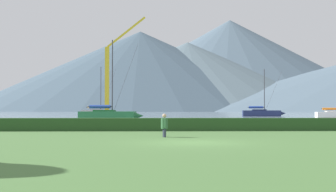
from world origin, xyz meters
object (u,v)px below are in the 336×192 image
(sailboat_slip_8, at_px, (336,114))
(dock_crane, at_px, (109,84))
(sailboat_slip_6, at_px, (98,112))
(person_seated_viewer, at_px, (164,124))
(sailboat_slip_9, at_px, (108,115))
(sailboat_slip_3, at_px, (262,113))

(sailboat_slip_8, height_order, dock_crane, dock_crane)
(sailboat_slip_6, distance_m, person_seated_viewer, 84.92)
(sailboat_slip_9, distance_m, person_seated_viewer, 36.46)
(person_seated_viewer, bearing_deg, sailboat_slip_6, 86.41)
(sailboat_slip_3, bearing_deg, sailboat_slip_9, -125.91)
(sailboat_slip_6, xyz_separation_m, person_seated_viewer, (13.84, -83.78, -0.05))
(person_seated_viewer, xyz_separation_m, dock_crane, (-9.52, 65.08, 5.74))
(sailboat_slip_8, bearing_deg, dock_crane, 166.60)
(sailboat_slip_8, xyz_separation_m, sailboat_slip_9, (-36.26, -14.47, 0.11))
(person_seated_viewer, bearing_deg, sailboat_slip_8, 46.53)
(sailboat_slip_8, bearing_deg, sailboat_slip_6, 149.66)
(sailboat_slip_8, bearing_deg, sailboat_slip_3, 125.79)
(sailboat_slip_3, height_order, sailboat_slip_8, sailboat_slip_8)
(person_seated_viewer, distance_m, dock_crane, 66.02)
(sailboat_slip_6, bearing_deg, dock_crane, -75.95)
(person_seated_viewer, bearing_deg, sailboat_slip_3, 59.37)
(sailboat_slip_3, xyz_separation_m, person_seated_viewer, (-21.05, -66.12, -0.02))
(person_seated_viewer, bearing_deg, sailboat_slip_9, 87.49)
(sailboat_slip_3, relative_size, sailboat_slip_6, 0.82)
(person_seated_viewer, relative_size, dock_crane, 0.06)
(sailboat_slip_8, height_order, sailboat_slip_9, sailboat_slip_9)
(sailboat_slip_6, height_order, sailboat_slip_8, sailboat_slip_6)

